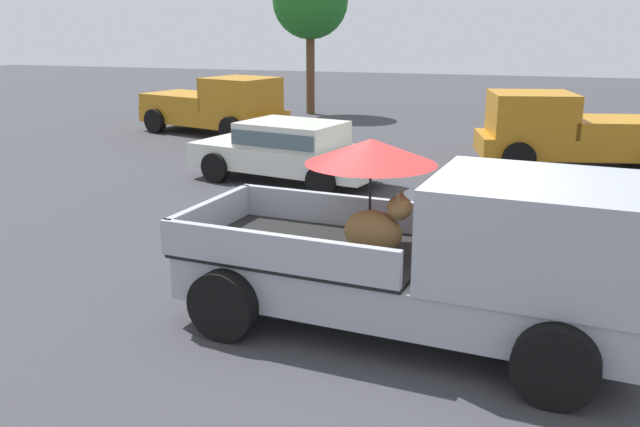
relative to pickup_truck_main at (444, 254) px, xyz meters
The scene contains 6 objects.
ground_plane 1.09m from the pickup_truck_main, behind, with size 80.00×80.00×0.00m, color #38383D.
pickup_truck_main is the anchor object (origin of this frame).
pickup_truck_red 10.37m from the pickup_truck_main, 80.12° to the left, with size 5.07×2.95×1.80m.
pickup_truck_far 15.04m from the pickup_truck_main, 124.84° to the left, with size 5.12×3.23×1.80m.
parked_sedan_near 7.97m from the pickup_truck_main, 121.74° to the left, with size 4.59×2.68×1.33m.
tree_by_lot 19.59m from the pickup_truck_main, 112.23° to the left, with size 2.81×2.81×5.58m.
Camera 1 is at (1.22, -7.11, 3.42)m, focal length 38.06 mm.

